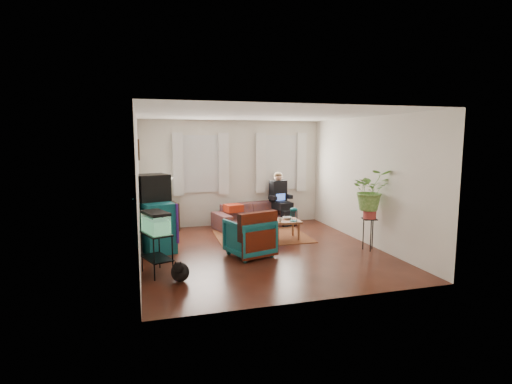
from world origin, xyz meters
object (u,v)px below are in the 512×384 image
object	(u,v)px
sofa	(255,211)
aquarium_stand	(157,254)
dresser	(154,225)
armchair	(250,235)
side_table	(167,217)
coffee_table	(276,230)
plant_stand	(369,234)

from	to	relation	value
sofa	aquarium_stand	world-z (taller)	sofa
sofa	dresser	world-z (taller)	dresser
sofa	armchair	bearing A→B (deg)	-120.77
side_table	armchair	xyz separation A→B (m)	(1.34, -2.49, 0.05)
sofa	dresser	size ratio (longest dim) A/B	1.88
aquarium_stand	coffee_table	xyz separation A→B (m)	(2.54, 1.56, -0.13)
armchair	side_table	bearing A→B (deg)	-78.91
dresser	coffee_table	size ratio (longest dim) A/B	1.05
armchair	plant_stand	xyz separation A→B (m)	(2.32, -0.29, -0.07)
aquarium_stand	plant_stand	bearing A→B (deg)	-15.67
side_table	armchair	distance (m)	2.83
side_table	armchair	world-z (taller)	armchair
sofa	side_table	size ratio (longest dim) A/B	3.04
side_table	coffee_table	distance (m)	2.67
side_table	aquarium_stand	bearing A→B (deg)	-96.50
dresser	aquarium_stand	distance (m)	1.50
aquarium_stand	armchair	world-z (taller)	armchair
coffee_table	plant_stand	distance (m)	1.95
side_table	aquarium_stand	world-z (taller)	aquarium_stand
dresser	side_table	bearing A→B (deg)	60.84
dresser	coffee_table	bearing A→B (deg)	-15.53
side_table	aquarium_stand	size ratio (longest dim) A/B	0.98
armchair	plant_stand	world-z (taller)	armchair
aquarium_stand	coffee_table	size ratio (longest dim) A/B	0.66
dresser	plant_stand	size ratio (longest dim) A/B	1.69
side_table	armchair	size ratio (longest dim) A/B	0.86
armchair	coffee_table	bearing A→B (deg)	-148.22
side_table	plant_stand	size ratio (longest dim) A/B	1.05
dresser	aquarium_stand	size ratio (longest dim) A/B	1.58
side_table	armchair	bearing A→B (deg)	-61.70
side_table	dresser	world-z (taller)	dresser
coffee_table	plant_stand	xyz separation A→B (m)	(1.47, -1.27, 0.10)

